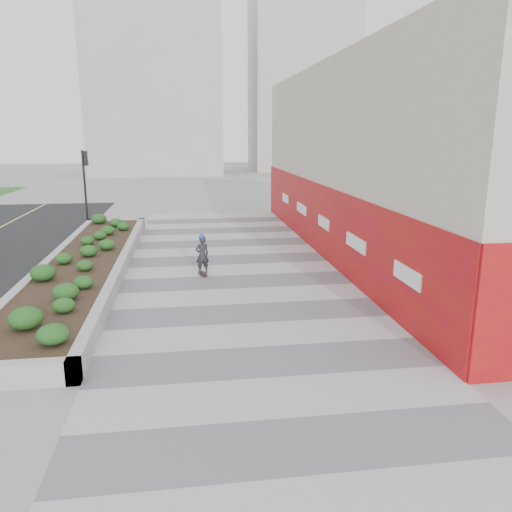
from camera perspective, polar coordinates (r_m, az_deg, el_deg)
The scene contains 9 objects.
ground at distance 12.97m, azimuth 0.17°, elevation -9.29°, with size 160.00×160.00×0.00m, color gray.
walkway at distance 15.75m, azimuth -1.41°, elevation -5.02°, with size 8.00×36.00×0.01m, color #A8A8AD.
building at distance 22.56m, azimuth 14.84°, elevation 10.54°, with size 6.04×24.08×8.00m.
planter at distance 19.74m, azimuth -18.90°, elevation -0.63°, with size 3.00×18.00×0.90m.
traffic_signal_near at distance 29.91m, azimuth -18.92°, elevation 8.62°, with size 0.33×0.28×4.20m.
distant_bldg_north_l at distance 67.07m, azimuth -11.45°, elevation 17.76°, with size 16.00×12.00×20.00m, color #ADAAA3.
distant_bldg_north_r at distance 74.05m, azimuth 5.27°, elevation 19.12°, with size 14.00×10.00×24.00m, color #ADAAA3.
manhole_cover at distance 15.81m, azimuth 0.40°, elevation -4.95°, with size 0.44×0.44×0.01m, color #595654.
skateboarder at distance 18.30m, azimuth -6.16°, elevation 0.14°, with size 0.59×0.75×1.55m.
Camera 1 is at (-1.72, -11.81, 5.09)m, focal length 35.00 mm.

